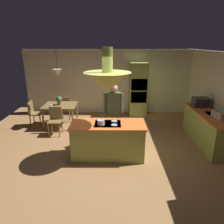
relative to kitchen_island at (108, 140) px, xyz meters
name	(u,v)px	position (x,y,z in m)	size (l,w,h in m)	color
ground	(108,152)	(0.00, 0.20, -0.45)	(8.16, 8.16, 0.00)	#9E7042
wall_back	(110,82)	(0.00, 3.65, 0.82)	(6.80, 0.10, 2.55)	beige
kitchen_island	(108,140)	(0.00, 0.00, 0.00)	(1.83, 0.83, 0.92)	#939E42
counter_run_right	(207,128)	(2.84, 0.80, 0.01)	(0.73, 2.30, 0.90)	#939E42
oven_tower	(138,90)	(1.10, 3.24, 0.59)	(0.66, 0.62, 2.08)	#939E42
dining_table	(60,108)	(-1.70, 2.10, 0.21)	(1.10, 0.94, 0.76)	olive
person_at_island	(113,111)	(0.14, 0.69, 0.56)	(0.53, 0.23, 1.75)	tan
range_hood	(107,81)	(0.00, 0.00, 1.50)	(1.10, 1.10, 1.00)	#939E42
pendant_light_over_table	(57,73)	(-1.70, 2.10, 1.41)	(0.32, 0.32, 0.82)	beige
chair_facing_island	(55,119)	(-1.70, 1.41, 0.05)	(0.40, 0.40, 0.87)	olive
chair_by_back_wall	(65,106)	(-1.70, 2.79, 0.05)	(0.40, 0.40, 0.87)	olive
chair_at_corner	(34,112)	(-2.63, 2.10, 0.05)	(0.40, 0.40, 0.87)	olive
potted_plant_on_table	(59,100)	(-1.72, 2.11, 0.47)	(0.20, 0.20, 0.30)	#99382D
cup_on_table	(51,106)	(-1.93, 1.86, 0.35)	(0.07, 0.07, 0.09)	white
canister_flour	(220,117)	(2.84, 0.23, 0.55)	(0.12, 0.12, 0.21)	#E0B78C
canister_sugar	(216,115)	(2.84, 0.41, 0.53)	(0.12, 0.12, 0.16)	silver
canister_tea	(213,113)	(2.84, 0.59, 0.52)	(0.10, 0.10, 0.15)	silver
microwave_on_counter	(201,102)	(2.84, 1.48, 0.59)	(0.46, 0.36, 0.28)	#232326
cooking_pot_on_cooktop	(101,122)	(-0.16, -0.13, 0.53)	(0.18, 0.18, 0.12)	#B2B2B7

